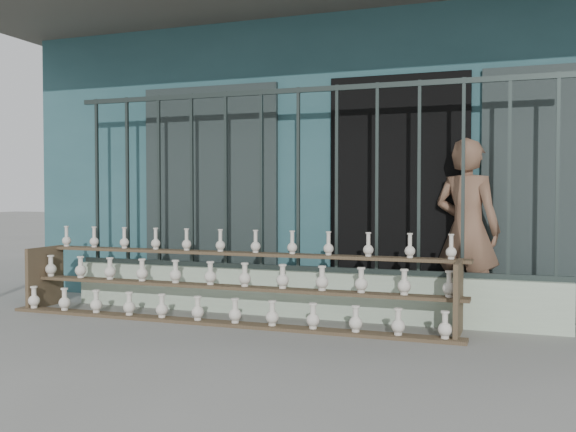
% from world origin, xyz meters
% --- Properties ---
extents(ground, '(60.00, 60.00, 0.00)m').
position_xyz_m(ground, '(0.00, 0.00, 0.00)').
color(ground, slate).
extents(workshop_building, '(7.40, 6.60, 3.21)m').
position_xyz_m(workshop_building, '(0.00, 4.23, 1.62)').
color(workshop_building, '#295056').
rests_on(workshop_building, ground).
extents(parapet_wall, '(5.00, 0.20, 0.45)m').
position_xyz_m(parapet_wall, '(0.00, 1.30, 0.23)').
color(parapet_wall, '#AFC5A9').
rests_on(parapet_wall, ground).
extents(security_fence, '(5.00, 0.04, 1.80)m').
position_xyz_m(security_fence, '(-0.00, 1.30, 1.35)').
color(security_fence, '#283330').
rests_on(security_fence, parapet_wall).
extents(shelf_rack, '(4.50, 0.68, 0.85)m').
position_xyz_m(shelf_rack, '(-0.58, 0.89, 0.36)').
color(shelf_rack, brown).
rests_on(shelf_rack, ground).
extents(elderly_woman, '(0.73, 0.61, 1.73)m').
position_xyz_m(elderly_woman, '(1.59, 1.59, 0.86)').
color(elderly_woman, brown).
rests_on(elderly_woman, ground).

